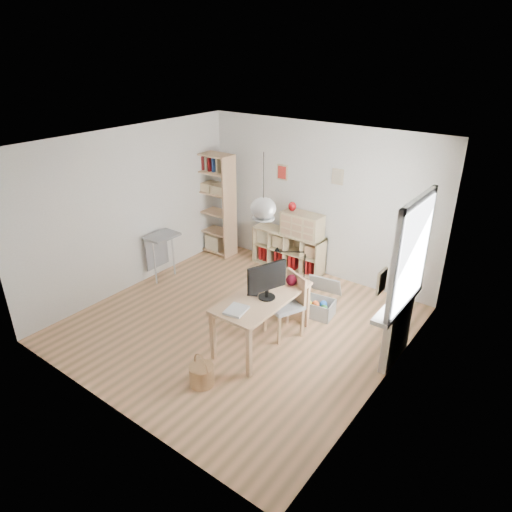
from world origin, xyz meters
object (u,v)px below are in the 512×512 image
Objects in this scene: chair at (288,301)px; drawer_chest at (302,225)px; tall_bookshelf at (214,200)px; monitor at (267,279)px; cube_shelf at (288,252)px; storage_chest at (319,303)px; desk at (263,302)px.

drawer_chest reaches higher than chair.
monitor is at bearing -36.37° from tall_bookshelf.
monitor is at bearing -63.91° from cube_shelf.
tall_bookshelf is at bearing 156.30° from storage_chest.
chair is 1.25× the size of drawer_chest.
chair is (2.74, -1.55, -0.56)m from tall_bookshelf.
monitor is at bearing -107.03° from storage_chest.
drawer_chest is (-0.80, 2.20, -0.10)m from monitor.
storage_chest is at bearing -46.00° from drawer_chest.
monitor is at bearing -68.98° from drawer_chest.
tall_bookshelf is at bearing -169.81° from cube_shelf.
storage_chest is at bearing 76.85° from desk.
drawer_chest is at bearing 131.32° from monitor.
tall_bookshelf is 1.88m from drawer_chest.
desk is 0.38m from monitor.
chair is (0.15, 0.40, -0.13)m from desk.
desk is at bearing -166.17° from monitor.
storage_chest is 0.86× the size of drawer_chest.
monitor reaches higher than storage_chest.
drawer_chest reaches higher than storage_chest.
desk is at bearing -70.65° from drawer_chest.
desk is 0.75× the size of tall_bookshelf.
cube_shelf is at bearing 10.19° from tall_bookshelf.
drawer_chest is (-0.88, 1.79, 0.40)m from chair.
storage_chest is (1.29, -1.10, -0.12)m from cube_shelf.
monitor is (-0.08, -0.41, 0.50)m from chair.
desk is 1.61× the size of chair.
monitor is (-0.19, -1.14, 0.85)m from storage_chest.
cube_shelf is at bearing 114.61° from desk.
cube_shelf is 1.70m from storage_chest.
monitor is at bearing -77.08° from chair.
desk is 1.25m from storage_chest.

